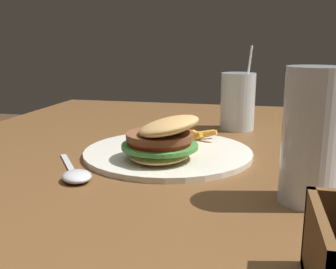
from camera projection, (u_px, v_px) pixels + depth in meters
The scene contains 5 objects.
dining_table at pixel (225, 226), 0.72m from camera, with size 1.35×1.27×0.75m.
meal_plate_near at pixel (166, 146), 0.72m from camera, with size 0.32×0.32×0.10m.
beer_glass at pixel (311, 141), 0.51m from camera, with size 0.08×0.08×0.18m.
juice_glass at pixel (237, 104), 0.96m from camera, with size 0.08×0.08×0.20m.
spoon at pixel (76, 175), 0.61m from camera, with size 0.16×0.13×0.02m.
Camera 1 is at (0.67, 0.05, 0.96)m, focal length 42.00 mm.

